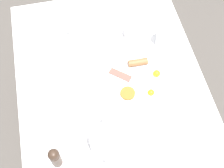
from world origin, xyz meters
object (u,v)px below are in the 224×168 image
salt_grinder (55,157)px  spoon_for_tea (124,9)px  breakfast_plate (139,80)px  water_glass_tall (164,36)px  teacup_with_saucer_right (78,25)px  creamer_jug (132,32)px  teacup_with_saucer_left (58,89)px  fork_by_plate (45,56)px  teapot_near (105,141)px

salt_grinder → spoon_for_tea: salt_grinder is taller
breakfast_plate → water_glass_tall: bearing=47.5°
teacup_with_saucer_right → creamer_jug: size_ratio=1.55×
teacup_with_saucer_left → water_glass_tall: bearing=16.8°
breakfast_plate → fork_by_plate: bearing=150.6°
spoon_for_tea → creamer_jug: bearing=-91.7°
teapot_near → fork_by_plate: teapot_near is taller
fork_by_plate → spoon_for_tea: (0.42, 0.21, 0.00)m
teacup_with_saucer_left → teacup_with_saucer_right: (0.14, 0.33, 0.00)m
fork_by_plate → creamer_jug: bearing=3.9°
teacup_with_saucer_left → salt_grinder: bearing=-98.4°
creamer_jug → fork_by_plate: (-0.41, -0.03, -0.03)m
teacup_with_saucer_right → salt_grinder: bearing=-106.1°
creamer_jug → breakfast_plate: bearing=-96.7°
creamer_jug → salt_grinder: 0.67m
salt_grinder → spoon_for_tea: bearing=58.9°
teacup_with_saucer_left → spoon_for_tea: 0.56m
teapot_near → teacup_with_saucer_left: 0.31m
teapot_near → teacup_with_saucer_left: bearing=-144.4°
teacup_with_saucer_right → fork_by_plate: teacup_with_saucer_right is taller
fork_by_plate → teapot_near: bearing=-68.7°
water_glass_tall → spoon_for_tea: size_ratio=0.90×
creamer_jug → teacup_with_saucer_right: bearing=157.2°
teacup_with_saucer_left → teapot_near: bearing=-62.0°
teapot_near → spoon_for_tea: size_ratio=1.50×
teapot_near → spoon_for_tea: 0.72m
teapot_near → fork_by_plate: (-0.18, 0.47, -0.05)m
teacup_with_saucer_left → spoon_for_tea: (0.38, 0.41, -0.02)m
teacup_with_saucer_right → fork_by_plate: bearing=-143.4°
water_glass_tall → fork_by_plate: size_ratio=0.77×
creamer_jug → salt_grinder: salt_grinder is taller
teapot_near → teacup_with_saucer_left: teapot_near is taller
salt_grinder → breakfast_plate: bearing=35.6°
salt_grinder → fork_by_plate: bearing=89.3°
breakfast_plate → creamer_jug: size_ratio=3.43×
teapot_near → spoon_for_tea: (0.24, 0.68, -0.05)m
salt_grinder → water_glass_tall: bearing=39.4°
breakfast_plate → fork_by_plate: 0.44m
teacup_with_saucer_left → spoon_for_tea: teacup_with_saucer_left is taller
teapot_near → teacup_with_saucer_right: 0.60m
teacup_with_saucer_left → water_glass_tall: 0.53m
breakfast_plate → creamer_jug: creamer_jug is taller
water_glass_tall → fork_by_plate: 0.55m
fork_by_plate → spoon_for_tea: 0.47m
spoon_for_tea → breakfast_plate: bearing=-94.6°
salt_grinder → fork_by_plate: salt_grinder is taller
creamer_jug → teacup_with_saucer_left: bearing=-149.1°
teacup_with_saucer_right → spoon_for_tea: (0.25, 0.08, -0.03)m
water_glass_tall → creamer_jug: (-0.13, 0.07, -0.03)m
water_glass_tall → spoon_for_tea: 0.29m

